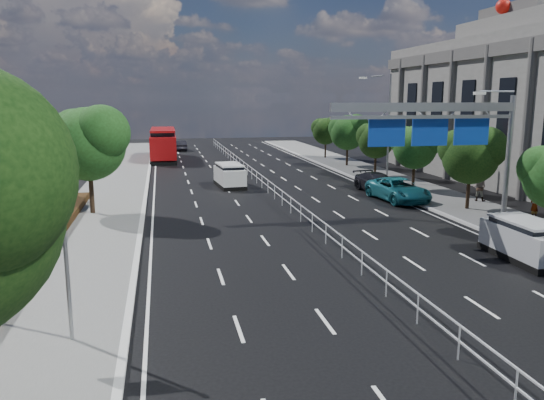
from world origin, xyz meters
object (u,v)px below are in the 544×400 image
object	(u,v)px
toilet_sign	(48,247)
near_car_dark	(180,146)
pedestrian_a	(534,205)
pedestrian_b	(479,187)
parked_car_dark	(378,183)
overhead_gantry	(444,126)
white_minivan	(230,176)
silver_minivan	(525,240)
red_bus	(163,144)
parked_car_teal	(398,190)
near_car_silver	(229,167)

from	to	relation	value
toilet_sign	near_car_dark	xyz separation A→B (m)	(5.77, 58.08, -2.27)
pedestrian_a	pedestrian_b	xyz separation A→B (m)	(0.00, 5.53, 0.11)
parked_car_dark	toilet_sign	bearing A→B (deg)	-138.76
near_car_dark	parked_car_dark	bearing A→B (deg)	106.33
overhead_gantry	white_minivan	xyz separation A→B (m)	(-9.17, 16.69, -4.69)
silver_minivan	pedestrian_a	xyz separation A→B (m)	(5.59, 6.59, 0.07)
white_minivan	near_car_dark	bearing A→B (deg)	90.12
red_bus	pedestrian_a	bearing A→B (deg)	-59.52
parked_car_dark	parked_car_teal	bearing A→B (deg)	-97.66
overhead_gantry	red_bus	world-z (taller)	overhead_gantry
silver_minivan	parked_car_teal	bearing A→B (deg)	88.82
toilet_sign	white_minivan	size ratio (longest dim) A/B	0.98
parked_car_dark	pedestrian_b	xyz separation A→B (m)	(5.10, -5.41, 0.35)
parked_car_teal	near_car_dark	bearing A→B (deg)	103.89
overhead_gantry	parked_car_teal	bearing A→B (deg)	79.47
pedestrian_a	white_minivan	bearing A→B (deg)	-62.19
toilet_sign	near_car_dark	distance (m)	58.41
parked_car_teal	parked_car_dark	size ratio (longest dim) A/B	1.15
toilet_sign	red_bus	distance (m)	47.67
red_bus	pedestrian_b	bearing A→B (deg)	-55.29
silver_minivan	pedestrian_a	bearing A→B (deg)	50.54
near_car_silver	pedestrian_a	xyz separation A→B (m)	(14.96, -22.54, 0.27)
overhead_gantry	red_bus	xyz separation A→B (m)	(-14.24, 37.48, -3.74)
white_minivan	red_bus	bearing A→B (deg)	98.80
toilet_sign	near_car_silver	distance (m)	35.02
white_minivan	near_car_dark	distance (m)	31.46
pedestrian_a	toilet_sign	bearing A→B (deg)	6.96
near_car_silver	parked_car_teal	world-z (taller)	parked_car_teal
white_minivan	silver_minivan	bearing A→B (deg)	-70.12
overhead_gantry	red_bus	distance (m)	40.27
white_minivan	parked_car_teal	size ratio (longest dim) A/B	0.78
pedestrian_a	pedestrian_b	bearing A→B (deg)	-107.59
toilet_sign	near_car_dark	bearing A→B (deg)	84.33
near_car_silver	parked_car_dark	distance (m)	15.22
pedestrian_b	silver_minivan	bearing A→B (deg)	110.07
overhead_gantry	toilet_sign	bearing A→B (deg)	-150.40
parked_car_teal	parked_car_dark	xyz separation A→B (m)	(0.00, 3.63, -0.07)
red_bus	overhead_gantry	bearing A→B (deg)	-68.58
overhead_gantry	pedestrian_b	distance (m)	10.42
pedestrian_b	red_bus	bearing A→B (deg)	-11.10
pedestrian_b	near_car_silver	bearing A→B (deg)	-3.85
red_bus	near_car_silver	distance (m)	15.14
pedestrian_b	toilet_sign	bearing A→B (deg)	79.17
toilet_sign	near_car_dark	size ratio (longest dim) A/B	1.06
silver_minivan	parked_car_dark	world-z (taller)	silver_minivan
near_car_silver	toilet_sign	bearing A→B (deg)	71.90
white_minivan	pedestrian_b	size ratio (longest dim) A/B	2.41
overhead_gantry	pedestrian_b	bearing A→B (deg)	44.75
silver_minivan	parked_car_dark	xyz separation A→B (m)	(0.49, 17.54, -0.17)
near_car_dark	silver_minivan	bearing A→B (deg)	99.45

